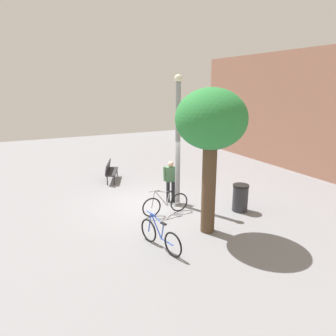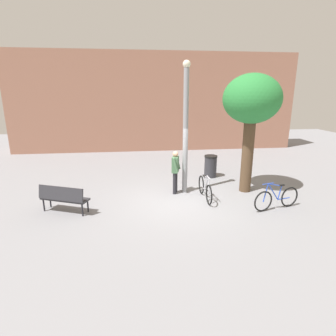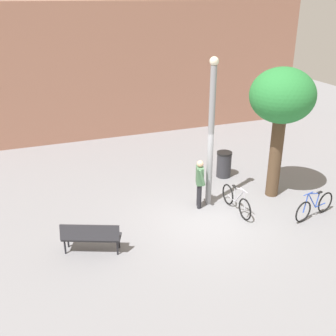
{
  "view_description": "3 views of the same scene",
  "coord_description": "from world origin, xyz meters",
  "px_view_note": "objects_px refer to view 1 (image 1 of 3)",
  "views": [
    {
      "loc": [
        10.4,
        -4.39,
        4.52
      ],
      "look_at": [
        -1.01,
        1.23,
        1.1
      ],
      "focal_mm": 33.11,
      "sensor_mm": 36.0,
      "label": 1
    },
    {
      "loc": [
        -1.45,
        -9.02,
        3.79
      ],
      "look_at": [
        -0.15,
        1.62,
        0.8
      ],
      "focal_mm": 29.04,
      "sensor_mm": 36.0,
      "label": 2
    },
    {
      "loc": [
        -5.16,
        -10.01,
        6.59
      ],
      "look_at": [
        -0.72,
        1.76,
        1.15
      ],
      "focal_mm": 43.37,
      "sensor_mm": 36.0,
      "label": 3
    }
  ],
  "objects_px": {
    "bicycle_blue": "(160,236)",
    "trash_bin": "(240,198)",
    "park_bench": "(110,170)",
    "bicycle_silver": "(165,204)",
    "lamppost": "(178,139)",
    "plaza_tree": "(211,123)",
    "person_by_lamppost": "(171,179)"
  },
  "relations": [
    {
      "from": "bicycle_blue",
      "to": "trash_bin",
      "type": "xyz_separation_m",
      "value": [
        -1.2,
        3.81,
        0.12
      ]
    },
    {
      "from": "park_bench",
      "to": "bicycle_silver",
      "type": "distance_m",
      "value": 4.89
    },
    {
      "from": "bicycle_silver",
      "to": "trash_bin",
      "type": "distance_m",
      "value": 2.78
    },
    {
      "from": "lamppost",
      "to": "bicycle_silver",
      "type": "height_order",
      "value": "lamppost"
    },
    {
      "from": "plaza_tree",
      "to": "bicycle_silver",
      "type": "bearing_deg",
      "value": -160.87
    },
    {
      "from": "park_bench",
      "to": "bicycle_blue",
      "type": "height_order",
      "value": "bicycle_blue"
    },
    {
      "from": "plaza_tree",
      "to": "park_bench",
      "type": "bearing_deg",
      "value": -169.35
    },
    {
      "from": "plaza_tree",
      "to": "trash_bin",
      "type": "relative_size",
      "value": 4.43
    },
    {
      "from": "person_by_lamppost",
      "to": "bicycle_silver",
      "type": "relative_size",
      "value": 0.92
    },
    {
      "from": "lamppost",
      "to": "park_bench",
      "type": "bearing_deg",
      "value": -161.27
    },
    {
      "from": "lamppost",
      "to": "bicycle_silver",
      "type": "bearing_deg",
      "value": -52.92
    },
    {
      "from": "person_by_lamppost",
      "to": "trash_bin",
      "type": "distance_m",
      "value": 2.75
    },
    {
      "from": "person_by_lamppost",
      "to": "plaza_tree",
      "type": "distance_m",
      "value": 3.73
    },
    {
      "from": "person_by_lamppost",
      "to": "bicycle_blue",
      "type": "bearing_deg",
      "value": -31.36
    },
    {
      "from": "lamppost",
      "to": "bicycle_blue",
      "type": "bearing_deg",
      "value": -36.15
    },
    {
      "from": "lamppost",
      "to": "bicycle_blue",
      "type": "xyz_separation_m",
      "value": [
        2.75,
        -2.01,
        -2.2
      ]
    },
    {
      "from": "lamppost",
      "to": "park_bench",
      "type": "xyz_separation_m",
      "value": [
        -4.24,
        -1.44,
        -2.04
      ]
    },
    {
      "from": "lamppost",
      "to": "trash_bin",
      "type": "distance_m",
      "value": 3.15
    },
    {
      "from": "park_bench",
      "to": "bicycle_blue",
      "type": "xyz_separation_m",
      "value": [
        6.98,
        -0.57,
        -0.16
      ]
    },
    {
      "from": "lamppost",
      "to": "bicycle_silver",
      "type": "xyz_separation_m",
      "value": [
        0.61,
        -0.81,
        -2.2
      ]
    },
    {
      "from": "bicycle_blue",
      "to": "trash_bin",
      "type": "distance_m",
      "value": 4.0
    },
    {
      "from": "bicycle_silver",
      "to": "trash_bin",
      "type": "relative_size",
      "value": 1.8
    },
    {
      "from": "person_by_lamppost",
      "to": "park_bench",
      "type": "relative_size",
      "value": 1.01
    },
    {
      "from": "park_bench",
      "to": "plaza_tree",
      "type": "relative_size",
      "value": 0.37
    },
    {
      "from": "park_bench",
      "to": "bicycle_blue",
      "type": "bearing_deg",
      "value": -4.67
    },
    {
      "from": "plaza_tree",
      "to": "trash_bin",
      "type": "height_order",
      "value": "plaza_tree"
    },
    {
      "from": "park_bench",
      "to": "plaza_tree",
      "type": "bearing_deg",
      "value": 10.65
    },
    {
      "from": "park_bench",
      "to": "bicycle_silver",
      "type": "height_order",
      "value": "bicycle_silver"
    },
    {
      "from": "plaza_tree",
      "to": "trash_bin",
      "type": "bearing_deg",
      "value": 113.46
    },
    {
      "from": "park_bench",
      "to": "bicycle_silver",
      "type": "bearing_deg",
      "value": 7.37
    },
    {
      "from": "trash_bin",
      "to": "park_bench",
      "type": "bearing_deg",
      "value": -150.69
    },
    {
      "from": "lamppost",
      "to": "park_bench",
      "type": "height_order",
      "value": "lamppost"
    }
  ]
}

